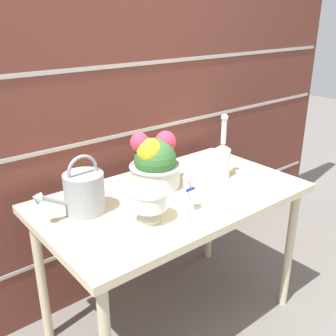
# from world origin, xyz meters

# --- Properties ---
(ground_plane) EXTENTS (12.00, 12.00, 0.00)m
(ground_plane) POSITION_xyz_m (0.00, 0.00, 0.00)
(ground_plane) COLOR slate
(brick_wall) EXTENTS (3.60, 0.08, 2.20)m
(brick_wall) POSITION_xyz_m (0.00, 0.48, 1.10)
(brick_wall) COLOR brown
(brick_wall) RESTS_ON ground_plane
(patio_table) EXTENTS (1.24, 0.72, 0.74)m
(patio_table) POSITION_xyz_m (0.00, 0.00, 0.67)
(patio_table) COLOR beige
(patio_table) RESTS_ON ground_plane
(watering_can) EXTENTS (0.31, 0.17, 0.26)m
(watering_can) POSITION_xyz_m (-0.40, 0.10, 0.83)
(watering_can) COLOR #93999E
(watering_can) RESTS_ON patio_table
(crystal_pedestal_bowl) EXTENTS (0.16, 0.16, 0.13)m
(crystal_pedestal_bowl) POSITION_xyz_m (-0.23, -0.13, 0.83)
(crystal_pedestal_bowl) COLOR silver
(crystal_pedestal_bowl) RESTS_ON patio_table
(flower_planter) EXTENTS (0.25, 0.25, 0.27)m
(flower_planter) POSITION_xyz_m (-0.01, 0.13, 0.86)
(flower_planter) COLOR #BCBCC1
(flower_planter) RESTS_ON patio_table
(glass_decanter) EXTENTS (0.08, 0.08, 0.33)m
(glass_decanter) POSITION_xyz_m (0.33, -0.00, 0.85)
(glass_decanter) COLOR silver
(glass_decanter) RESTS_ON patio_table
(figurine_vase) EXTENTS (0.08, 0.08, 0.18)m
(figurine_vase) POSITION_xyz_m (-0.07, -0.17, 0.81)
(figurine_vase) COLOR white
(figurine_vase) RESTS_ON patio_table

